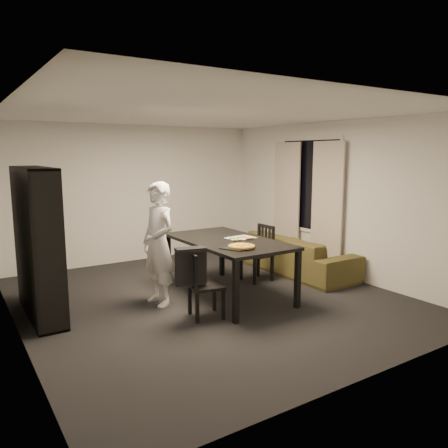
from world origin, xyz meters
TOP-DOWN VIEW (x-y plane):
  - room at (0.00, 0.00)m, footprint 5.01×5.51m
  - window_pane at (2.48, 0.60)m, footprint 0.02×1.40m
  - window_frame at (2.48, 0.60)m, footprint 0.03×1.52m
  - curtain_left at (2.40, 0.08)m, footprint 0.03×0.70m
  - curtain_right at (2.40, 1.12)m, footprint 0.03×0.70m
  - bookshelf at (-2.16, 0.60)m, footprint 0.35×1.50m
  - dining_table at (0.30, -0.04)m, footprint 1.11×2.01m
  - chair_left at (-0.48, -0.59)m, footprint 0.47×0.47m
  - chair_right at (1.21, 0.36)m, footprint 0.43×0.43m
  - draped_jacket at (-0.59, -0.56)m, footprint 0.40×0.24m
  - person at (-0.69, 0.17)m, footprint 0.48×0.67m
  - baking_tray at (0.11, -0.56)m, footprint 0.50×0.46m
  - pepperoni_pizza at (0.13, -0.62)m, footprint 0.35×0.35m
  - kitchen_towel at (0.52, -0.05)m, footprint 0.43×0.34m
  - pizza_slices at (0.46, -0.11)m, footprint 0.46×0.43m
  - sofa at (2.01, 0.37)m, footprint 0.88×2.25m

SIDE VIEW (x-z plane):
  - sofa at x=2.01m, z-range 0.00..0.66m
  - chair_left at x=-0.48m, z-range 0.06..0.91m
  - chair_right at x=1.21m, z-range 0.06..0.97m
  - draped_jacket at x=-0.59m, z-range 0.47..0.94m
  - dining_table at x=0.30m, z-range 0.34..1.18m
  - kitchen_towel at x=0.52m, z-range 0.84..0.84m
  - baking_tray at x=0.11m, z-range 0.84..0.85m
  - person at x=-0.69m, z-range 0.00..1.69m
  - pizza_slices at x=0.46m, z-range 0.84..0.86m
  - pepperoni_pizza at x=0.13m, z-range 0.85..0.88m
  - bookshelf at x=-2.16m, z-range 0.00..1.90m
  - curtain_left at x=2.40m, z-range 0.02..2.27m
  - curtain_right at x=2.40m, z-range 0.02..2.27m
  - room at x=0.00m, z-range 0.00..2.60m
  - window_pane at x=2.48m, z-range 0.70..2.30m
  - window_frame at x=2.48m, z-range 0.64..2.36m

